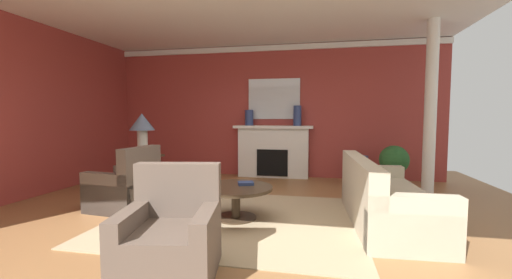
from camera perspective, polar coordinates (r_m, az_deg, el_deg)
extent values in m
plane|color=olive|center=(4.64, -4.93, -13.34)|extent=(9.34, 9.34, 0.00)
cube|color=#9E3833|center=(7.50, 1.86, 5.08)|extent=(7.79, 0.12, 3.03)
cube|color=#9E3833|center=(6.70, -35.82, 4.42)|extent=(0.12, 6.78, 3.03)
cube|color=white|center=(5.01, -4.10, 23.64)|extent=(7.79, 6.78, 0.06)
cube|color=white|center=(7.59, 1.78, 16.01)|extent=(7.79, 0.08, 0.12)
cube|color=tan|center=(4.47, -3.62, -13.94)|extent=(3.26, 2.73, 0.01)
cube|color=white|center=(7.32, 3.08, -2.39)|extent=(1.60, 0.25, 1.13)
cube|color=black|center=(7.32, 3.05, -4.06)|extent=(0.70, 0.26, 0.60)
cube|color=white|center=(7.24, 3.06, 2.26)|extent=(1.80, 0.35, 0.06)
cube|color=silver|center=(7.39, 3.25, 7.27)|extent=(1.19, 0.04, 0.92)
cube|color=#BCB299|center=(4.53, 22.50, -11.14)|extent=(1.01, 2.14, 0.45)
cube|color=#BCB299|center=(4.36, 18.17, -5.88)|extent=(0.31, 2.11, 0.40)
cube|color=#BCB299|center=(3.62, 26.26, -13.67)|extent=(0.91, 0.25, 0.62)
cube|color=#BCB299|center=(5.41, 20.08, -7.67)|extent=(0.91, 0.25, 0.62)
cube|color=brown|center=(5.27, -22.72, -9.06)|extent=(0.88, 0.88, 0.44)
cube|color=brown|center=(4.98, -20.04, -4.17)|extent=(0.24, 0.81, 0.51)
cube|color=brown|center=(5.50, -20.51, -7.59)|extent=(0.81, 0.22, 0.60)
cube|color=brown|center=(5.01, -25.20, -8.86)|extent=(0.81, 0.22, 0.60)
cube|color=brown|center=(3.03, -15.22, -18.81)|extent=(0.93, 0.93, 0.44)
cube|color=brown|center=(3.17, -13.74, -8.68)|extent=(0.82, 0.30, 0.51)
cube|color=brown|center=(3.10, -21.37, -16.78)|extent=(0.28, 0.81, 0.60)
cube|color=brown|center=(2.92, -8.72, -17.85)|extent=(0.28, 0.81, 0.60)
cylinder|color=#3D2D1E|center=(4.36, -3.65, -8.63)|extent=(1.00, 1.00, 0.04)
cylinder|color=#3D2D1E|center=(4.41, -3.63, -11.48)|extent=(0.12, 0.12, 0.41)
cylinder|color=#3D2D1E|center=(4.47, -3.62, -13.83)|extent=(0.56, 0.56, 0.03)
cube|color=#3D2D1E|center=(6.05, -19.61, -2.88)|extent=(0.56, 0.56, 0.04)
cube|color=#3D2D1E|center=(6.10, -19.53, -6.15)|extent=(0.10, 0.10, 0.66)
cube|color=#3D2D1E|center=(6.16, -19.46, -8.99)|extent=(0.45, 0.45, 0.04)
cylinder|color=beige|center=(6.02, -19.66, -0.56)|extent=(0.18, 0.18, 0.45)
cone|color=#4C566B|center=(6.00, -19.75, 3.00)|extent=(0.44, 0.44, 0.30)
cylinder|color=navy|center=(7.15, 7.41, 4.24)|extent=(0.18, 0.18, 0.45)
cylinder|color=navy|center=(7.32, -1.24, 3.92)|extent=(0.19, 0.19, 0.36)
cylinder|color=navy|center=(7.02, 18.08, -5.12)|extent=(0.33, 0.33, 0.58)
cube|color=navy|center=(4.44, -1.83, -7.85)|extent=(0.25, 0.23, 0.04)
cylinder|color=#A8754C|center=(6.83, 23.40, -6.70)|extent=(0.32, 0.32, 0.30)
sphere|color=#28602D|center=(6.77, 23.50, -3.35)|extent=(0.56, 0.56, 0.56)
cylinder|color=white|center=(6.25, 28.78, 4.77)|extent=(0.20, 0.20, 3.03)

